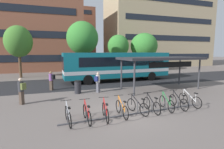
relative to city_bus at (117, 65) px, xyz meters
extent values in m
plane|color=#6B605B|center=(-3.12, -9.63, -1.78)|extent=(200.00, 200.00, 0.00)
cube|color=#232326|center=(-3.12, 0.00, -1.77)|extent=(80.00, 7.20, 0.01)
cube|color=#0F6070|center=(0.06, 0.00, 0.07)|extent=(12.08, 2.98, 2.70)
cube|color=silver|center=(0.06, 0.00, -0.58)|extent=(12.10, 3.00, 0.36)
cube|color=black|center=(-5.38, -0.19, 1.20)|extent=(1.08, 2.33, 0.40)
cube|color=black|center=(-5.91, -0.21, 0.34)|extent=(0.16, 2.19, 1.40)
cube|color=black|center=(0.41, -1.23, 0.48)|extent=(9.84, 0.41, 0.97)
cube|color=black|center=(0.32, 1.26, 0.48)|extent=(9.84, 0.41, 0.97)
cylinder|color=black|center=(-3.61, -1.28, -1.28)|extent=(1.01, 0.34, 1.00)
cylinder|color=black|center=(-3.70, 1.02, -1.28)|extent=(1.01, 0.34, 1.00)
cylinder|color=black|center=(3.82, -1.02, -1.28)|extent=(1.01, 0.34, 1.00)
cylinder|color=black|center=(3.74, 1.29, -1.28)|extent=(1.01, 0.34, 1.00)
cube|color=#47474C|center=(-2.61, -10.14, -1.75)|extent=(8.18, 0.53, 0.06)
cylinder|color=#47474C|center=(-6.24, -10.34, -1.43)|extent=(0.04, 0.04, 0.70)
cylinder|color=#47474C|center=(-5.34, -10.29, -1.43)|extent=(0.04, 0.04, 0.70)
cylinder|color=#47474C|center=(-4.43, -10.24, -1.43)|extent=(0.04, 0.04, 0.70)
cylinder|color=#47474C|center=(-3.52, -10.19, -1.43)|extent=(0.04, 0.04, 0.70)
cylinder|color=#47474C|center=(-2.61, -10.14, -1.43)|extent=(0.04, 0.04, 0.70)
cylinder|color=#47474C|center=(-1.70, -10.09, -1.43)|extent=(0.04, 0.04, 0.70)
cylinder|color=#47474C|center=(-0.80, -10.04, -1.43)|extent=(0.04, 0.04, 0.70)
cylinder|color=#47474C|center=(0.11, -9.99, -1.43)|extent=(0.04, 0.04, 0.70)
cylinder|color=#47474C|center=(1.02, -9.94, -1.43)|extent=(0.04, 0.04, 0.70)
torus|color=black|center=(-6.25, -9.75, -1.42)|extent=(0.10, 0.71, 0.70)
torus|color=black|center=(-6.16, -10.77, -1.42)|extent=(0.10, 0.71, 0.70)
cube|color=#B7BABF|center=(-6.21, -10.24, -1.11)|extent=(0.11, 0.92, 0.58)
cylinder|color=#B7BABF|center=(-6.17, -10.67, -1.16)|extent=(0.03, 0.03, 0.55)
cube|color=black|center=(-6.17, -10.67, -0.90)|extent=(0.12, 0.23, 0.05)
cylinder|color=#B7BABF|center=(-6.24, -9.77, -1.11)|extent=(0.03, 0.03, 0.65)
cylinder|color=black|center=(-6.24, -9.77, -0.80)|extent=(0.52, 0.07, 0.03)
torus|color=black|center=(-5.37, -9.82, -1.42)|extent=(0.07, 0.71, 0.70)
torus|color=black|center=(-5.33, -10.84, -1.42)|extent=(0.07, 0.71, 0.70)
cube|color=red|center=(-5.35, -10.31, -1.11)|extent=(0.07, 0.92, 0.58)
cylinder|color=red|center=(-5.33, -10.74, -1.16)|extent=(0.03, 0.03, 0.55)
cube|color=black|center=(-5.33, -10.74, -0.90)|extent=(0.11, 0.22, 0.05)
cylinder|color=red|center=(-5.37, -9.84, -1.11)|extent=(0.03, 0.03, 0.65)
cylinder|color=black|center=(-5.37, -9.84, -0.80)|extent=(0.52, 0.05, 0.03)
torus|color=black|center=(-4.38, -9.79, -1.42)|extent=(0.12, 0.70, 0.70)
torus|color=black|center=(-4.49, -10.80, -1.42)|extent=(0.12, 0.70, 0.70)
cube|color=red|center=(-4.43, -10.28, -1.11)|extent=(0.13, 0.92, 0.58)
cylinder|color=red|center=(-4.48, -10.71, -1.16)|extent=(0.03, 0.03, 0.55)
cube|color=black|center=(-4.48, -10.71, -0.90)|extent=(0.12, 0.23, 0.05)
cylinder|color=red|center=(-4.38, -9.81, -1.11)|extent=(0.04, 0.04, 0.65)
cylinder|color=black|center=(-4.38, -9.81, -0.80)|extent=(0.52, 0.09, 0.03)
torus|color=black|center=(-3.52, -9.66, -1.42)|extent=(0.05, 0.70, 0.70)
torus|color=black|center=(-3.52, -10.68, -1.42)|extent=(0.05, 0.70, 0.70)
cube|color=orange|center=(-3.52, -10.15, -1.11)|extent=(0.03, 0.92, 0.58)
cylinder|color=orange|center=(-3.52, -10.58, -1.16)|extent=(0.03, 0.03, 0.55)
cube|color=black|center=(-3.52, -10.58, -0.90)|extent=(0.10, 0.22, 0.05)
cylinder|color=orange|center=(-3.52, -9.68, -1.11)|extent=(0.03, 0.03, 0.65)
cylinder|color=black|center=(-3.52, -9.68, -0.80)|extent=(0.52, 0.03, 0.03)
torus|color=black|center=(-2.70, -9.59, -1.42)|extent=(0.23, 0.69, 0.70)
torus|color=black|center=(-2.43, -10.57, -1.42)|extent=(0.23, 0.69, 0.70)
cube|color=black|center=(-2.57, -10.06, -1.11)|extent=(0.28, 0.90, 0.58)
cylinder|color=black|center=(-2.46, -10.47, -1.16)|extent=(0.04, 0.04, 0.55)
cube|color=black|center=(-2.46, -10.47, -0.90)|extent=(0.16, 0.24, 0.05)
cylinder|color=black|center=(-2.70, -9.61, -1.11)|extent=(0.04, 0.04, 0.65)
cylinder|color=black|center=(-2.70, -9.61, -0.80)|extent=(0.51, 0.17, 0.03)
torus|color=black|center=(-1.72, -9.59, -1.42)|extent=(0.05, 0.70, 0.70)
torus|color=black|center=(-1.71, -10.61, -1.42)|extent=(0.05, 0.70, 0.70)
cube|color=black|center=(-1.72, -10.08, -1.11)|extent=(0.04, 0.92, 0.58)
cylinder|color=black|center=(-1.71, -10.51, -1.16)|extent=(0.03, 0.03, 0.55)
cube|color=black|center=(-1.71, -10.51, -0.90)|extent=(0.10, 0.22, 0.05)
cylinder|color=black|center=(-1.72, -9.61, -1.11)|extent=(0.03, 0.03, 0.65)
cylinder|color=black|center=(-1.72, -9.61, -0.80)|extent=(0.52, 0.03, 0.03)
torus|color=black|center=(-0.66, -9.58, -1.42)|extent=(0.14, 0.70, 0.70)
torus|color=black|center=(-0.81, -10.59, -1.42)|extent=(0.14, 0.70, 0.70)
cube|color=#1E7F38|center=(-0.73, -10.06, -1.11)|extent=(0.16, 0.92, 0.58)
cylinder|color=#1E7F38|center=(-0.79, -10.49, -1.16)|extent=(0.03, 0.03, 0.55)
cube|color=black|center=(-0.79, -10.49, -0.90)|extent=(0.13, 0.23, 0.05)
cylinder|color=#1E7F38|center=(-0.67, -9.60, -1.11)|extent=(0.04, 0.04, 0.65)
cylinder|color=black|center=(-0.67, -9.60, -0.80)|extent=(0.52, 0.10, 0.03)
torus|color=black|center=(0.10, -9.57, -1.42)|extent=(0.07, 0.71, 0.70)
torus|color=black|center=(0.06, -10.59, -1.42)|extent=(0.07, 0.71, 0.70)
cube|color=black|center=(0.08, -10.06, -1.11)|extent=(0.07, 0.92, 0.58)
cylinder|color=black|center=(0.06, -10.49, -1.16)|extent=(0.03, 0.03, 0.55)
cube|color=black|center=(0.06, -10.49, -0.90)|extent=(0.11, 0.22, 0.05)
cylinder|color=black|center=(0.10, -9.59, -1.11)|extent=(0.03, 0.03, 0.65)
cylinder|color=black|center=(0.10, -9.59, -0.80)|extent=(0.52, 0.05, 0.03)
torus|color=black|center=(1.00, -9.43, -1.42)|extent=(0.11, 0.71, 0.70)
torus|color=black|center=(1.09, -10.45, -1.42)|extent=(0.11, 0.71, 0.70)
cube|color=silver|center=(1.04, -9.92, -1.11)|extent=(0.12, 0.92, 0.58)
cylinder|color=silver|center=(1.09, -10.35, -1.16)|extent=(0.03, 0.03, 0.55)
cube|color=black|center=(1.09, -10.35, -0.90)|extent=(0.12, 0.23, 0.05)
cylinder|color=silver|center=(1.00, -9.45, -1.11)|extent=(0.03, 0.03, 0.65)
cylinder|color=black|center=(1.00, -9.45, -0.80)|extent=(0.52, 0.08, 0.03)
cylinder|color=#38383D|center=(-1.09, -6.61, -0.46)|extent=(0.15, 0.15, 2.63)
cylinder|color=#38383D|center=(5.37, -6.33, -0.46)|extent=(0.15, 0.15, 2.63)
cylinder|color=#38383D|center=(-1.19, -4.25, -0.46)|extent=(0.15, 0.15, 2.63)
cylinder|color=#38383D|center=(5.26, -3.97, -0.46)|extent=(0.15, 0.15, 2.63)
cube|color=#28282D|center=(2.09, -5.29, 0.95)|extent=(7.39, 3.48, 0.20)
cube|color=black|center=(2.15, -6.62, 0.50)|extent=(4.13, 0.26, 0.44)
cube|color=#565660|center=(-3.42, -4.72, -1.36)|extent=(0.32, 0.33, 0.83)
cylinder|color=beige|center=(-3.42, -4.72, -0.65)|extent=(0.48, 0.48, 0.60)
sphere|color=beige|center=(-3.42, -4.72, -0.24)|extent=(0.22, 0.22, 0.22)
cube|color=navy|center=(-3.60, -4.91, -0.62)|extent=(0.33, 0.32, 0.40)
cube|color=#47382D|center=(-7.06, -2.70, -1.35)|extent=(0.33, 0.32, 0.85)
cylinder|color=#7F4C93|center=(-7.06, -2.70, -0.64)|extent=(0.48, 0.48, 0.58)
sphere|color=#936B4C|center=(-7.06, -2.70, -0.24)|extent=(0.22, 0.22, 0.22)
cube|color=black|center=(-6.85, -2.87, -0.61)|extent=(0.32, 0.33, 0.40)
cube|color=#47382D|center=(-8.76, -6.33, -1.36)|extent=(0.32, 0.33, 0.84)
cylinder|color=#333338|center=(-8.76, -6.33, -0.62)|extent=(0.48, 0.48, 0.63)
sphere|color=beige|center=(-8.76, -6.33, -0.20)|extent=(0.22, 0.22, 0.22)
cube|color=#56602D|center=(-8.58, -6.52, -0.59)|extent=(0.33, 0.32, 0.40)
cylinder|color=#232328|center=(-5.04, -4.56, -1.30)|extent=(0.52, 0.52, 0.95)
cylinder|color=black|center=(-5.04, -4.56, -0.79)|extent=(0.55, 0.55, 0.08)
cylinder|color=brown|center=(-10.90, 6.17, -0.31)|extent=(0.32, 0.32, 2.93)
ellipsoid|color=#427A2D|center=(-10.90, 6.17, 2.81)|extent=(3.30, 3.30, 3.91)
cylinder|color=brown|center=(-3.12, 4.77, -0.14)|extent=(0.32, 0.32, 3.27)
ellipsoid|color=#388433|center=(-3.12, 4.77, 3.32)|extent=(4.13, 4.13, 4.29)
cylinder|color=brown|center=(3.27, 8.43, -0.44)|extent=(0.32, 0.32, 2.68)
ellipsoid|color=#388433|center=(3.27, 8.43, 2.46)|extent=(3.47, 3.47, 3.65)
cylinder|color=brown|center=(7.97, 8.35, -0.55)|extent=(0.32, 0.32, 2.45)
ellipsoid|color=#388433|center=(7.97, 8.35, 2.53)|extent=(4.59, 4.59, 4.37)
cube|color=brown|center=(-12.38, 17.66, 5.73)|extent=(21.19, 12.53, 15.01)
cube|color=black|center=(-12.38, 11.36, 0.48)|extent=(18.64, 0.06, 1.10)
cube|color=black|center=(-12.38, 11.36, 4.23)|extent=(18.64, 0.06, 1.10)
cube|color=black|center=(-12.38, 11.36, 7.98)|extent=(18.64, 0.06, 1.10)
cube|color=tan|center=(16.97, 18.00, 9.80)|extent=(24.12, 10.40, 23.15)
cube|color=black|center=(16.97, 12.77, 0.54)|extent=(21.22, 0.06, 1.10)
cube|color=black|center=(16.97, 12.77, 4.40)|extent=(21.22, 0.06, 1.10)
cube|color=black|center=(16.97, 12.77, 8.26)|extent=(21.22, 0.06, 1.10)
cube|color=black|center=(16.97, 12.77, 12.11)|extent=(21.22, 0.06, 1.10)
cube|color=brown|center=(-4.87, 33.51, 5.77)|extent=(17.90, 11.37, 15.09)
cube|color=black|center=(-4.87, 27.79, 0.49)|extent=(15.75, 0.06, 1.10)
cube|color=black|center=(-4.87, 27.79, 4.26)|extent=(15.75, 0.06, 1.10)
cube|color=black|center=(-4.87, 27.79, 8.03)|extent=(15.75, 0.06, 1.10)
cube|color=black|center=(-4.87, 27.79, 11.81)|extent=(15.75, 0.06, 1.10)
camera|label=1|loc=(-6.66, -17.98, 1.52)|focal=27.24mm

